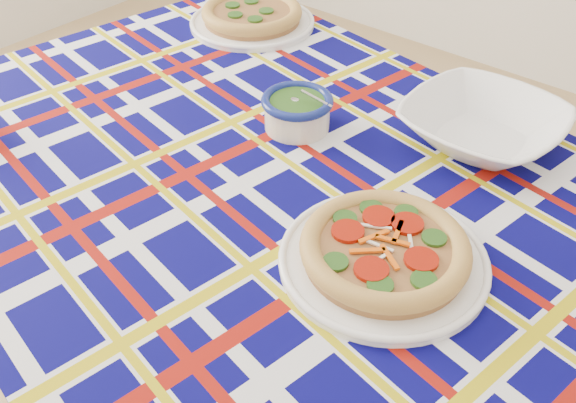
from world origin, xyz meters
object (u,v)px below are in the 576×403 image
Objects in this scene: main_focaccia_plate at (385,249)px; dining_table at (296,231)px; pesto_bowl at (297,109)px; serving_bowl at (483,126)px.

dining_table is at bearing 168.27° from main_focaccia_plate.
pesto_bowl is at bearing 148.17° from main_focaccia_plate.
dining_table is at bearing -51.25° from pesto_bowl.
dining_table is 0.23m from main_focaccia_plate.
dining_table is at bearing -114.92° from serving_bowl.
pesto_bowl is at bearing -148.37° from serving_bowl.
dining_table is 13.04× the size of pesto_bowl.
main_focaccia_plate is at bearing -1.93° from dining_table.
main_focaccia_plate is 0.38m from serving_bowl.
pesto_bowl reaches higher than main_focaccia_plate.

